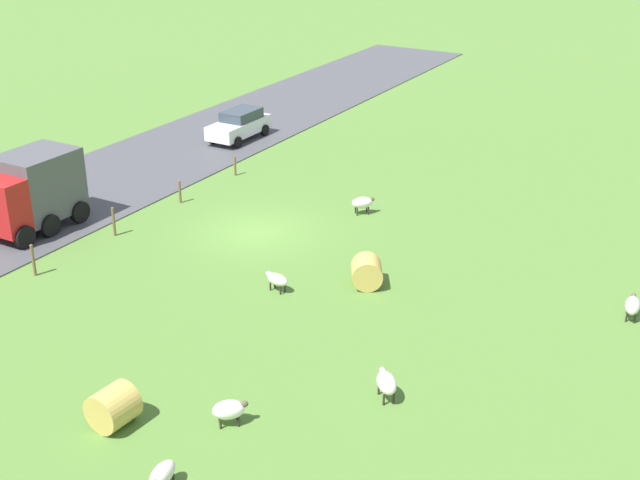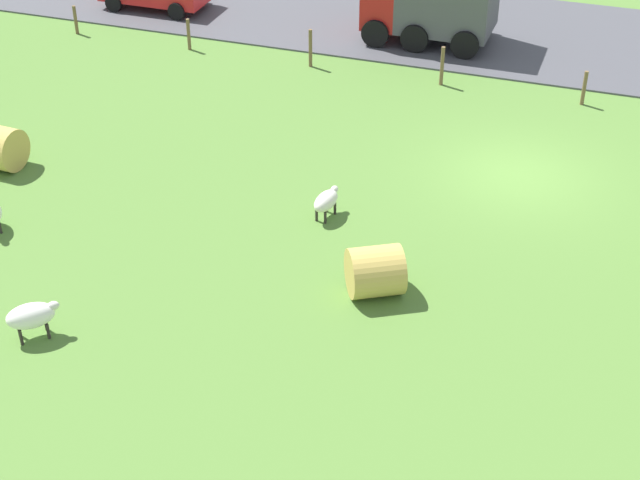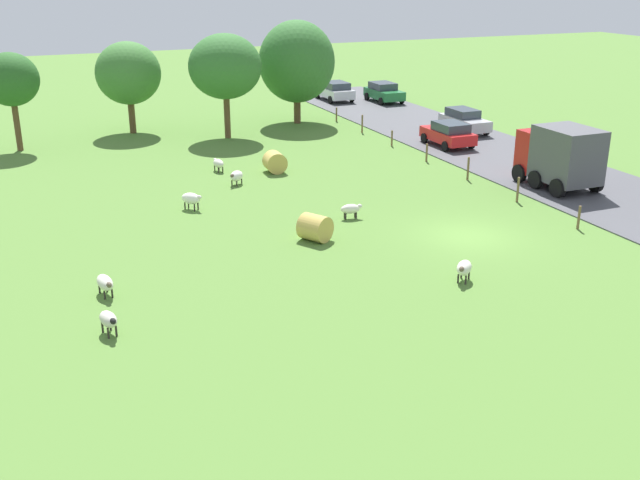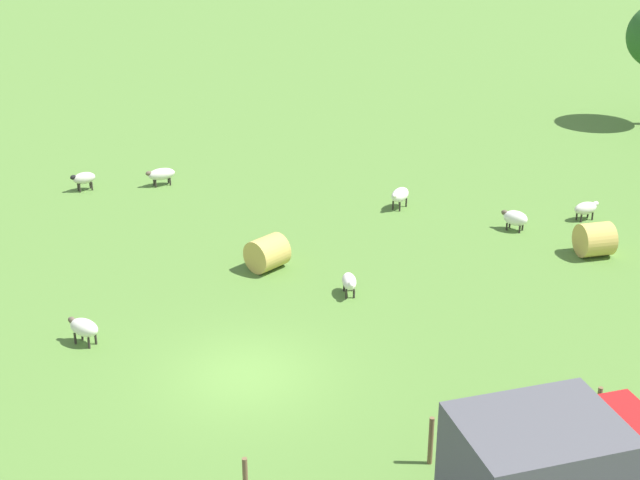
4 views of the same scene
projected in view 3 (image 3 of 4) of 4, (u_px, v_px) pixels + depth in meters
ground_plane at (468, 236)px, 32.92m from camera, size 160.00×160.00×0.00m
sheep_0 at (351, 209)px, 35.02m from camera, size 1.06×0.60×0.70m
sheep_1 at (191, 199)px, 36.28m from camera, size 1.08×1.12×0.84m
sheep_2 at (108, 320)px, 24.01m from camera, size 0.67×1.08×0.78m
sheep_3 at (105, 283)px, 26.87m from camera, size 0.66×1.28×0.75m
sheep_4 at (236, 176)px, 40.38m from camera, size 1.06×1.03×0.77m
sheep_5 at (464, 268)px, 28.06m from camera, size 1.05×1.04×0.81m
sheep_6 at (218, 163)px, 42.99m from camera, size 0.62×1.12×0.72m
hay_bale_0 at (315, 228)px, 32.23m from camera, size 1.59×1.60×1.15m
hay_bale_1 at (275, 162)px, 42.78m from camera, size 1.26×1.21×1.19m
tree_0 at (225, 67)px, 49.87m from camera, size 4.88×4.88×6.96m
tree_1 at (128, 73)px, 51.57m from camera, size 4.45×4.45×6.29m
tree_2 at (11, 80)px, 46.47m from camera, size 3.45×3.45×6.15m
tree_3 at (297, 62)px, 54.71m from camera, size 5.57×5.57×7.47m
fence_post_1 at (579, 218)px, 33.61m from camera, size 0.12×0.12×1.09m
fence_post_2 at (518, 190)px, 37.42m from camera, size 0.12×0.12×1.28m
fence_post_3 at (468, 169)px, 41.26m from camera, size 0.12×0.12×1.29m
fence_post_4 at (427, 153)px, 45.13m from camera, size 0.12×0.12×1.10m
fence_post_5 at (392, 138)px, 48.98m from camera, size 0.12×0.12×1.03m
fence_post_6 at (362, 124)px, 52.78m from camera, size 0.12×0.12×1.27m
fence_post_7 at (336, 114)px, 56.66m from camera, size 0.12×0.12×1.05m
truck_0 at (560, 155)px, 39.32m from camera, size 2.75×4.38×3.28m
car_0 at (335, 91)px, 64.91m from camera, size 2.21×4.35×1.62m
car_1 at (464, 120)px, 52.66m from camera, size 1.97×4.23×1.62m
car_2 at (384, 92)px, 64.30m from camera, size 2.18×4.15×1.61m
car_4 at (449, 133)px, 48.66m from camera, size 2.15×4.02×1.57m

